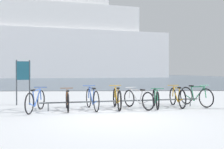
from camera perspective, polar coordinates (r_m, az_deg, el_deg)
The scene contains 12 objects.
ground at distance 60.75m, azimuth -1.07°, elevation -0.84°, with size 80.00×132.00×0.08m.
bike_rack at distance 8.61m, azimuth 2.98°, elevation -6.44°, with size 5.82×1.25×0.31m.
bicycle_0 at distance 8.28m, azimuth -18.02°, elevation -6.09°, with size 0.46×1.68×0.80m.
bicycle_1 at distance 8.35m, azimuth -10.78°, elevation -6.18°, with size 0.52×1.66×0.75m.
bicycle_2 at distance 8.39m, azimuth -4.84°, elevation -5.90°, with size 0.66×1.70×0.83m.
bicycle_3 at distance 8.51m, azimuth 1.21°, elevation -5.83°, with size 0.46×1.78×0.83m.
bicycle_4 at distance 8.63m, azimuth 6.33°, elevation -5.94°, with size 0.93×1.52×0.76m.
bicycle_5 at distance 8.91m, azimuth 10.54°, elevation -5.77°, with size 0.46×1.62×0.76m.
bicycle_6 at distance 9.35m, azimuth 15.52°, elevation -5.33°, with size 0.46×1.68×0.81m.
bicycle_7 at distance 9.85m, azimuth 19.63°, elevation -4.96°, with size 0.77×1.63×0.84m.
info_sign at distance 10.12m, azimuth -20.75°, elevation -0.07°, with size 0.55×0.15×1.81m.
ferry_ship at distance 65.27m, azimuth -11.55°, elevation 7.46°, with size 56.04×24.50×27.74m.
Camera 1 is at (-0.21, -6.84, 1.30)m, focal length 37.70 mm.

